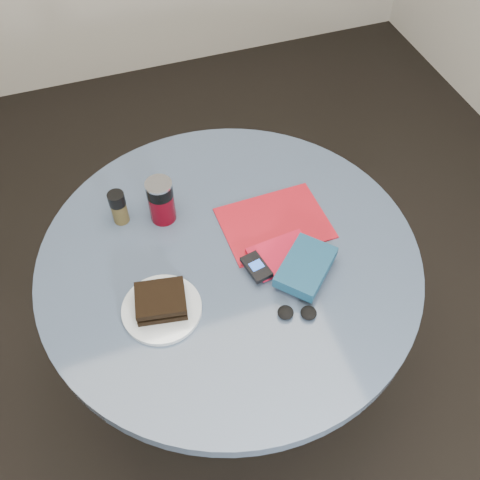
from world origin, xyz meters
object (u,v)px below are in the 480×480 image
object	(u,v)px
plate	(162,309)
sandwich	(161,301)
pepper_grinder	(119,207)
novel	(306,267)
soda_can	(161,201)
mp3_player	(256,267)
red_book	(282,255)
headphones	(297,313)
magazine	(274,223)
table	(230,289)

from	to	relation	value
plate	sandwich	bearing A→B (deg)	69.86
pepper_grinder	novel	size ratio (longest dim) A/B	0.62
soda_can	mp3_player	xyz separation A→B (m)	(0.18, -0.26, -0.04)
plate	red_book	xyz separation A→B (m)	(0.33, 0.05, 0.01)
pepper_grinder	headphones	world-z (taller)	pepper_grinder
pepper_grinder	magazine	distance (m)	0.42
soda_can	red_book	bearing A→B (deg)	-42.40
plate	red_book	distance (m)	0.34
sandwich	novel	size ratio (longest dim) A/B	0.81
table	headphones	distance (m)	0.30
table	soda_can	distance (m)	0.32
table	mp3_player	distance (m)	0.21
sandwich	red_book	bearing A→B (deg)	8.22
pepper_grinder	plate	bearing A→B (deg)	-83.53
plate	soda_can	distance (m)	0.30
soda_can	red_book	distance (m)	0.35
plate	red_book	bearing A→B (deg)	9.12
sandwich	soda_can	world-z (taller)	soda_can
soda_can	magazine	size ratio (longest dim) A/B	0.47
sandwich	headphones	xyz separation A→B (m)	(0.30, -0.12, -0.02)
magazine	headphones	distance (m)	0.29
sandwich	magazine	size ratio (longest dim) A/B	0.47
sandwich	red_book	world-z (taller)	sandwich
mp3_player	headphones	world-z (taller)	mp3_player
novel	headphones	size ratio (longest dim) A/B	1.61
red_book	table	bearing A→B (deg)	151.46
mp3_player	sandwich	bearing A→B (deg)	-174.50
soda_can	pepper_grinder	xyz separation A→B (m)	(-0.11, 0.03, -0.01)
red_book	headphones	size ratio (longest dim) A/B	1.57
red_book	novel	bearing A→B (deg)	-68.84
mp3_player	headphones	size ratio (longest dim) A/B	0.90
red_book	soda_can	bearing A→B (deg)	131.75
mp3_player	novel	bearing A→B (deg)	-21.63
red_book	headphones	world-z (taller)	headphones
red_book	novel	distance (m)	0.08
sandwich	soda_can	bearing A→B (deg)	75.34
sandwich	mp3_player	distance (m)	0.25
pepper_grinder	mp3_player	size ratio (longest dim) A/B	1.11
table	red_book	size ratio (longest dim) A/B	6.24
table	novel	distance (m)	0.28
soda_can	mp3_player	distance (m)	0.32
pepper_grinder	mp3_player	bearing A→B (deg)	-44.65
red_book	headphones	bearing A→B (deg)	-105.47
pepper_grinder	red_book	size ratio (longest dim) A/B	0.64
sandwich	red_book	size ratio (longest dim) A/B	0.83
plate	pepper_grinder	size ratio (longest dim) A/B	1.88
table	headphones	bearing A→B (deg)	-66.49
soda_can	headphones	distance (m)	0.47
table	pepper_grinder	distance (m)	0.39
red_book	novel	world-z (taller)	novel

